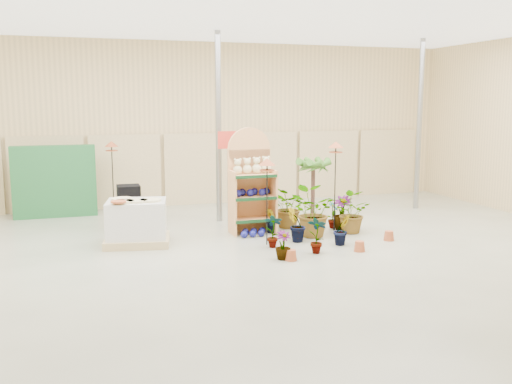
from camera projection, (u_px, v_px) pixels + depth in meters
The scene contains 25 objects.
room at pixel (250, 136), 11.09m from camera, with size 15.20×12.10×4.70m.
display_shelf at pixel (250, 185), 12.58m from camera, with size 0.97×0.62×2.32m.
teddy_bears at pixel (253, 167), 12.42m from camera, with size 0.86×0.23×0.37m.
gazing_balls_shelf at pixel (252, 192), 12.48m from camera, with size 0.85×0.29×0.16m.
gazing_balls_floor at pixel (253, 233), 12.30m from camera, with size 0.63×0.39×0.15m.
pallet_stack at pixel (137, 223), 11.53m from camera, with size 1.44×1.27×0.94m.
charcoal_planters at pixel (129, 207), 12.96m from camera, with size 0.50×0.50×1.00m.
trellis_stock at pixel (55, 182), 14.20m from camera, with size 2.00×0.30×1.80m, color #1F5E2E.
offer_sign at pixel (228, 159), 13.17m from camera, with size 0.50×0.08×2.20m.
bird_table_front at pixel (267, 165), 11.30m from camera, with size 0.34×0.34×1.76m.
bird_table_right at pixel (336, 148), 12.52m from camera, with size 0.34×0.34×2.01m.
bird_table_back at pixel (112, 146), 14.23m from camera, with size 0.34×0.34×1.90m.
palm at pixel (313, 164), 13.95m from camera, with size 0.70×0.70×1.60m.
potted_plant_0 at pixel (273, 231), 11.30m from camera, with size 0.36×0.24×0.68m, color #3A6F20.
potted_plant_1 at pixel (296, 225), 11.72m from camera, with size 0.40×0.32×0.72m, color #3A6F20.
potted_plant_2 at pixel (311, 212), 12.17m from camera, with size 0.96×0.84×1.07m, color #3A6F20.
potted_plant_3 at pixel (342, 213), 12.87m from camera, with size 0.43×0.43×0.77m, color #3A6F20.
potted_plant_4 at pixel (333, 214), 13.02m from camera, with size 0.35×0.24×0.67m, color #3A6F20.
potted_plant_5 at pixel (272, 220), 12.53m from camera, with size 0.31×0.25×0.57m, color #3A6F20.
potted_plant_6 at pixel (289, 207), 13.03m from camera, with size 0.86×0.75×0.96m, color #3A6F20.
potted_plant_7 at pixel (283, 245), 10.45m from camera, with size 0.30×0.30×0.53m, color #3A6F20.
potted_plant_8 at pixel (317, 235), 10.85m from camera, with size 0.38×0.26×0.72m, color #3A6F20.
potted_plant_9 at pixel (342, 230), 11.50m from camera, with size 0.35×0.28×0.63m, color #3A6F20.
potted_plant_10 at pixel (349, 213), 12.56m from camera, with size 0.81×0.70×0.90m, color #3A6F20.
potted_plant_11 at pixel (259, 209), 13.48m from camera, with size 0.41×0.41×0.74m, color #3A6F20.
Camera 1 is at (-3.26, -9.72, 2.88)m, focal length 40.00 mm.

